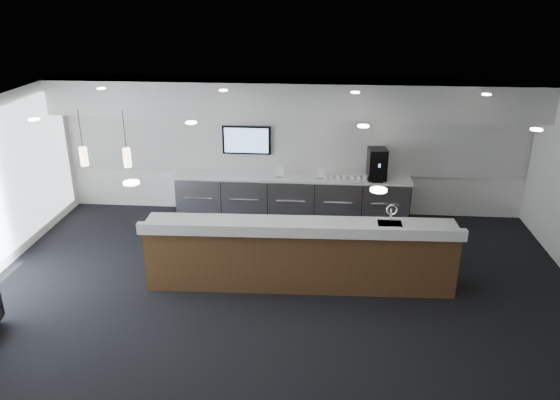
{
  "coord_description": "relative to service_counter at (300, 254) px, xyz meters",
  "views": [
    {
      "loc": [
        0.67,
        -7.39,
        4.78
      ],
      "look_at": [
        -0.06,
        1.3,
        1.32
      ],
      "focal_mm": 35.0,
      "sensor_mm": 36.0,
      "label": 1
    }
  ],
  "objects": [
    {
      "name": "ground",
      "position": [
        -0.32,
        -0.75,
        -0.58
      ],
      "size": [
        10.0,
        10.0,
        0.0
      ],
      "primitive_type": "plane",
      "color": "black",
      "rests_on": "ground"
    },
    {
      "name": "ceiling",
      "position": [
        -0.32,
        -0.75,
        2.42
      ],
      "size": [
        10.0,
        8.0,
        0.02
      ],
      "primitive_type": "cube",
      "color": "black",
      "rests_on": "back_wall"
    },
    {
      "name": "back_wall",
      "position": [
        -0.32,
        3.25,
        0.92
      ],
      "size": [
        10.0,
        0.02,
        3.0
      ],
      "primitive_type": "cube",
      "color": "white",
      "rests_on": "ground"
    },
    {
      "name": "soffit_bulkhead",
      "position": [
        -0.32,
        2.8,
        2.07
      ],
      "size": [
        10.0,
        0.9,
        0.7
      ],
      "primitive_type": "cube",
      "color": "silver",
      "rests_on": "back_wall"
    },
    {
      "name": "alcove_panel",
      "position": [
        -0.32,
        3.22,
        1.02
      ],
      "size": [
        9.8,
        0.06,
        1.4
      ],
      "primitive_type": "cube",
      "color": "silver",
      "rests_on": "back_wall"
    },
    {
      "name": "back_credenza",
      "position": [
        -0.32,
        2.89,
        -0.1
      ],
      "size": [
        5.06,
        0.66,
        0.95
      ],
      "color": "#919499",
      "rests_on": "ground"
    },
    {
      "name": "wall_tv",
      "position": [
        -1.32,
        3.15,
        1.07
      ],
      "size": [
        1.05,
        0.08,
        0.62
      ],
      "color": "black",
      "rests_on": "back_wall"
    },
    {
      "name": "pendant_left",
      "position": [
        -2.72,
        0.05,
        1.67
      ],
      "size": [
        0.12,
        0.12,
        0.3
      ],
      "primitive_type": "cylinder",
      "color": "beige",
      "rests_on": "ceiling"
    },
    {
      "name": "pendant_right",
      "position": [
        -3.42,
        0.05,
        1.67
      ],
      "size": [
        0.12,
        0.12,
        0.3
      ],
      "primitive_type": "cylinder",
      "color": "beige",
      "rests_on": "ceiling"
    },
    {
      "name": "ceiling_can_lights",
      "position": [
        -0.32,
        -0.75,
        2.39
      ],
      "size": [
        7.0,
        5.0,
        0.02
      ],
      "primitive_type": null,
      "color": "white",
      "rests_on": "ceiling"
    },
    {
      "name": "service_counter",
      "position": [
        0.0,
        0.0,
        0.0
      ],
      "size": [
        5.19,
        1.02,
        1.49
      ],
      "rotation": [
        0.0,
        0.0,
        0.03
      ],
      "color": "#55351C",
      "rests_on": "ground"
    },
    {
      "name": "coffee_machine",
      "position": [
        1.46,
        2.86,
        0.7
      ],
      "size": [
        0.41,
        0.52,
        0.66
      ],
      "rotation": [
        0.0,
        0.0,
        0.09
      ],
      "color": "black",
      "rests_on": "back_credenza"
    },
    {
      "name": "info_sign_left",
      "position": [
        -0.58,
        2.8,
        0.49
      ],
      "size": [
        0.17,
        0.03,
        0.24
      ],
      "primitive_type": "cube",
      "rotation": [
        0.0,
        0.0,
        -0.05
      ],
      "color": "white",
      "rests_on": "back_credenza"
    },
    {
      "name": "info_sign_right",
      "position": [
        0.28,
        2.79,
        0.49
      ],
      "size": [
        0.17,
        0.03,
        0.22
      ],
      "primitive_type": "cube",
      "rotation": [
        0.0,
        0.0,
        -0.07
      ],
      "color": "white",
      "rests_on": "back_credenza"
    },
    {
      "name": "cup_0",
      "position": [
        1.38,
        2.76,
        0.43
      ],
      "size": [
        0.11,
        0.11,
        0.11
      ],
      "primitive_type": "imported",
      "color": "white",
      "rests_on": "back_credenza"
    },
    {
      "name": "cup_1",
      "position": [
        1.24,
        2.76,
        0.43
      ],
      "size": [
        0.16,
        0.16,
        0.11
      ],
      "primitive_type": "imported",
      "rotation": [
        0.0,
        0.0,
        0.65
      ],
      "color": "white",
      "rests_on": "back_credenza"
    },
    {
      "name": "cup_2",
      "position": [
        1.1,
        2.76,
        0.43
      ],
      "size": [
        0.14,
        0.14,
        0.11
      ],
      "primitive_type": "imported",
      "rotation": [
        0.0,
        0.0,
        1.29
      ],
      "color": "white",
      "rests_on": "back_credenza"
    },
    {
      "name": "cup_3",
      "position": [
        0.96,
        2.76,
        0.43
      ],
      "size": [
        0.14,
        0.14,
        0.11
      ],
      "primitive_type": "imported",
      "rotation": [
        0.0,
        0.0,
        1.94
      ],
      "color": "white",
      "rests_on": "back_credenza"
    },
    {
      "name": "cup_4",
      "position": [
        0.82,
        2.76,
        0.43
      ],
      "size": [
        0.15,
        0.15,
        0.11
      ],
      "primitive_type": "imported",
      "rotation": [
        0.0,
        0.0,
        2.58
      ],
      "color": "white",
      "rests_on": "back_credenza"
    },
    {
      "name": "cup_5",
      "position": [
        0.68,
        2.76,
        0.43
      ],
      "size": [
        0.12,
        0.12,
        0.11
      ],
      "primitive_type": "imported",
      "rotation": [
        0.0,
        0.0,
        3.23
      ],
      "color": "white",
      "rests_on": "back_credenza"
    },
    {
      "name": "cup_6",
      "position": [
        0.54,
        2.76,
        0.43
      ],
      "size": [
        0.16,
        0.16,
        0.11
      ],
      "primitive_type": "imported",
      "rotation": [
        0.0,
        0.0,
        3.87
      ],
      "color": "white",
      "rests_on": "back_credenza"
    },
    {
      "name": "cup_7",
      "position": [
        0.4,
        2.76,
        0.43
      ],
      "size": [
        0.13,
        0.13,
        0.11
      ],
      "primitive_type": "imported",
      "rotation": [
        0.0,
        0.0,
        4.52
      ],
      "color": "white",
      "rests_on": "back_credenza"
    }
  ]
}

